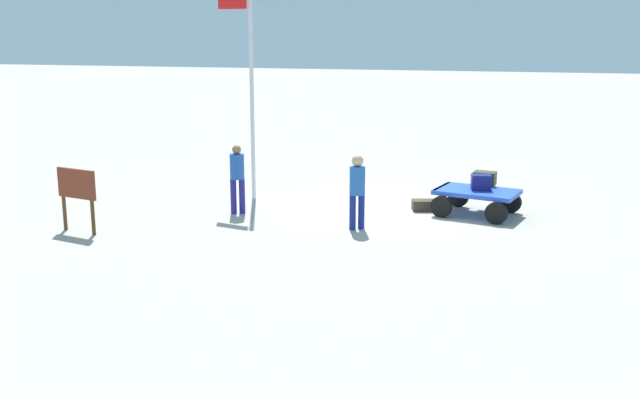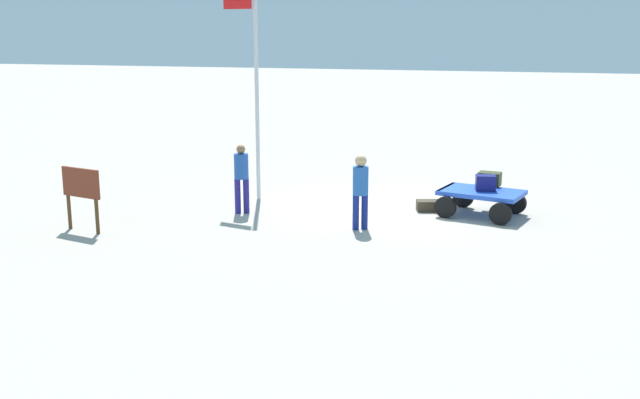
{
  "view_description": "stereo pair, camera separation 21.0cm",
  "coord_description": "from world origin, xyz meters",
  "px_view_note": "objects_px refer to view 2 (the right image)",
  "views": [
    {
      "loc": [
        -3.2,
        17.33,
        4.25
      ],
      "look_at": [
        -0.06,
        6.0,
        1.55
      ],
      "focal_mm": 41.92,
      "sensor_mm": 36.0,
      "label": 1
    },
    {
      "loc": [
        -3.4,
        17.27,
        4.25
      ],
      "look_at": [
        -0.06,
        6.0,
        1.55
      ],
      "focal_mm": 41.92,
      "sensor_mm": 36.0,
      "label": 2
    }
  ],
  "objects_px": {
    "signboard": "(81,189)",
    "suitcase_maroon": "(490,179)",
    "worker_trailing": "(241,174)",
    "suitcase_navy": "(429,206)",
    "flagpole": "(253,74)",
    "worker_lead": "(361,186)",
    "luggage_cart": "(480,197)",
    "suitcase_olive": "(486,183)"
  },
  "relations": [
    {
      "from": "suitcase_navy",
      "to": "flagpole",
      "type": "height_order",
      "value": "flagpole"
    },
    {
      "from": "suitcase_navy",
      "to": "signboard",
      "type": "xyz_separation_m",
      "value": [
        6.83,
        3.91,
        0.8
      ]
    },
    {
      "from": "luggage_cart",
      "to": "suitcase_olive",
      "type": "distance_m",
      "value": 0.35
    },
    {
      "from": "flagpole",
      "to": "suitcase_olive",
      "type": "bearing_deg",
      "value": 178.84
    },
    {
      "from": "suitcase_navy",
      "to": "flagpole",
      "type": "distance_m",
      "value": 5.37
    },
    {
      "from": "worker_lead",
      "to": "luggage_cart",
      "type": "bearing_deg",
      "value": -140.45
    },
    {
      "from": "suitcase_maroon",
      "to": "suitcase_navy",
      "type": "bearing_deg",
      "value": 20.52
    },
    {
      "from": "worker_lead",
      "to": "signboard",
      "type": "xyz_separation_m",
      "value": [
        5.64,
        1.83,
        -0.03
      ]
    },
    {
      "from": "signboard",
      "to": "suitcase_maroon",
      "type": "bearing_deg",
      "value": -151.6
    },
    {
      "from": "suitcase_maroon",
      "to": "suitcase_navy",
      "type": "xyz_separation_m",
      "value": [
        1.34,
        0.5,
        -0.63
      ]
    },
    {
      "from": "flagpole",
      "to": "signboard",
      "type": "distance_m",
      "value": 5.11
    },
    {
      "from": "worker_trailing",
      "to": "flagpole",
      "type": "bearing_deg",
      "value": -80.48
    },
    {
      "from": "luggage_cart",
      "to": "signboard",
      "type": "distance_m",
      "value": 8.89
    },
    {
      "from": "suitcase_navy",
      "to": "worker_lead",
      "type": "distance_m",
      "value": 2.53
    },
    {
      "from": "luggage_cart",
      "to": "suitcase_maroon",
      "type": "distance_m",
      "value": 0.71
    },
    {
      "from": "luggage_cart",
      "to": "suitcase_navy",
      "type": "distance_m",
      "value": 1.24
    },
    {
      "from": "suitcase_navy",
      "to": "signboard",
      "type": "height_order",
      "value": "signboard"
    },
    {
      "from": "flagpole",
      "to": "signboard",
      "type": "height_order",
      "value": "flagpole"
    },
    {
      "from": "luggage_cart",
      "to": "suitcase_olive",
      "type": "xyz_separation_m",
      "value": [
        -0.1,
        -0.01,
        0.33
      ]
    },
    {
      "from": "worker_lead",
      "to": "flagpole",
      "type": "height_order",
      "value": "flagpole"
    },
    {
      "from": "suitcase_maroon",
      "to": "luggage_cart",
      "type": "bearing_deg",
      "value": 76.43
    },
    {
      "from": "signboard",
      "to": "worker_lead",
      "type": "bearing_deg",
      "value": -161.98
    },
    {
      "from": "suitcase_maroon",
      "to": "flagpole",
      "type": "bearing_deg",
      "value": 4.84
    },
    {
      "from": "luggage_cart",
      "to": "flagpole",
      "type": "distance_m",
      "value": 6.25
    },
    {
      "from": "suitcase_maroon",
      "to": "suitcase_navy",
      "type": "distance_m",
      "value": 1.57
    },
    {
      "from": "suitcase_olive",
      "to": "worker_trailing",
      "type": "height_order",
      "value": "worker_trailing"
    },
    {
      "from": "worker_trailing",
      "to": "flagpole",
      "type": "height_order",
      "value": "flagpole"
    },
    {
      "from": "suitcase_maroon",
      "to": "worker_trailing",
      "type": "distance_m",
      "value": 5.87
    },
    {
      "from": "signboard",
      "to": "flagpole",
      "type": "bearing_deg",
      "value": -121.38
    },
    {
      "from": "worker_lead",
      "to": "worker_trailing",
      "type": "height_order",
      "value": "worker_lead"
    },
    {
      "from": "worker_trailing",
      "to": "flagpole",
      "type": "distance_m",
      "value": 2.67
    },
    {
      "from": "luggage_cart",
      "to": "suitcase_navy",
      "type": "xyz_separation_m",
      "value": [
        1.19,
        -0.11,
        -0.32
      ]
    },
    {
      "from": "luggage_cart",
      "to": "worker_lead",
      "type": "xyz_separation_m",
      "value": [
        2.38,
        1.97,
        0.51
      ]
    },
    {
      "from": "suitcase_maroon",
      "to": "signboard",
      "type": "distance_m",
      "value": 9.29
    },
    {
      "from": "worker_lead",
      "to": "signboard",
      "type": "bearing_deg",
      "value": 18.02
    },
    {
      "from": "suitcase_olive",
      "to": "signboard",
      "type": "distance_m",
      "value": 8.97
    },
    {
      "from": "suitcase_olive",
      "to": "suitcase_navy",
      "type": "height_order",
      "value": "suitcase_olive"
    },
    {
      "from": "suitcase_olive",
      "to": "flagpole",
      "type": "bearing_deg",
      "value": -1.16
    },
    {
      "from": "luggage_cart",
      "to": "suitcase_maroon",
      "type": "height_order",
      "value": "suitcase_maroon"
    },
    {
      "from": "suitcase_navy",
      "to": "suitcase_maroon",
      "type": "bearing_deg",
      "value": -159.48
    },
    {
      "from": "suitcase_navy",
      "to": "worker_lead",
      "type": "xyz_separation_m",
      "value": [
        1.19,
        2.08,
        0.83
      ]
    },
    {
      "from": "suitcase_maroon",
      "to": "signboard",
      "type": "xyz_separation_m",
      "value": [
        8.17,
        4.42,
        0.17
      ]
    }
  ]
}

